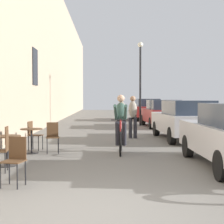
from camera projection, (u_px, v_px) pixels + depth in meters
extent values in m
plane|color=slate|center=(102.00, 214.00, 4.77)|extent=(88.00, 88.00, 0.00)
cube|color=tan|center=(39.00, 40.00, 18.50)|extent=(0.50, 68.00, 9.45)
cube|color=black|center=(35.00, 67.00, 16.10)|extent=(0.04, 1.10, 1.70)
cylinder|color=black|center=(17.00, 177.00, 6.07)|extent=(0.02, 0.02, 0.45)
cylinder|color=black|center=(0.00, 176.00, 6.13)|extent=(0.02, 0.02, 0.45)
cylinder|color=black|center=(25.00, 173.00, 6.38)|extent=(0.02, 0.02, 0.45)
cylinder|color=black|center=(9.00, 172.00, 6.45)|extent=(0.02, 0.02, 0.45)
cube|color=#4C331E|center=(13.00, 161.00, 6.25)|extent=(0.46, 0.46, 0.02)
cube|color=#4C331E|center=(18.00, 148.00, 6.42)|extent=(0.34, 0.10, 0.42)
cylinder|color=black|center=(7.00, 166.00, 8.18)|extent=(0.40, 0.40, 0.02)
cylinder|color=black|center=(7.00, 151.00, 8.16)|extent=(0.05, 0.05, 0.67)
cylinder|color=#4C331E|center=(7.00, 136.00, 8.15)|extent=(0.64, 0.64, 0.02)
cylinder|color=black|center=(22.00, 151.00, 8.97)|extent=(0.02, 0.02, 0.45)
cylinder|color=black|center=(20.00, 153.00, 8.65)|extent=(0.02, 0.02, 0.45)
cylinder|color=black|center=(9.00, 152.00, 8.94)|extent=(0.02, 0.02, 0.45)
cylinder|color=black|center=(6.00, 154.00, 8.62)|extent=(0.02, 0.02, 0.45)
cube|color=#4C331E|center=(14.00, 143.00, 8.79)|extent=(0.41, 0.41, 0.02)
cube|color=#4C331E|center=(7.00, 135.00, 8.76)|extent=(0.04, 0.34, 0.42)
cylinder|color=black|center=(5.00, 163.00, 7.37)|extent=(0.02, 0.02, 0.45)
cylinder|color=black|center=(7.00, 160.00, 7.68)|extent=(0.02, 0.02, 0.45)
cube|color=#4C331E|center=(7.00, 141.00, 7.51)|extent=(0.06, 0.34, 0.42)
cylinder|color=black|center=(32.00, 153.00, 10.11)|extent=(0.40, 0.40, 0.02)
cylinder|color=black|center=(31.00, 141.00, 10.09)|extent=(0.05, 0.05, 0.67)
cylinder|color=#4C331E|center=(31.00, 129.00, 10.08)|extent=(0.64, 0.64, 0.02)
cylinder|color=black|center=(59.00, 146.00, 9.98)|extent=(0.02, 0.02, 0.45)
cylinder|color=black|center=(47.00, 146.00, 9.92)|extent=(0.02, 0.02, 0.45)
cylinder|color=black|center=(58.00, 145.00, 10.30)|extent=(0.02, 0.02, 0.45)
cylinder|color=black|center=(47.00, 145.00, 10.24)|extent=(0.02, 0.02, 0.45)
cube|color=#4C331E|center=(53.00, 137.00, 10.10)|extent=(0.44, 0.44, 0.02)
cube|color=#4C331E|center=(52.00, 129.00, 10.27)|extent=(0.34, 0.08, 0.42)
cylinder|color=black|center=(43.00, 142.00, 10.83)|extent=(0.02, 0.02, 0.45)
cylinder|color=black|center=(38.00, 144.00, 10.52)|extent=(0.02, 0.02, 0.45)
cylinder|color=black|center=(33.00, 142.00, 10.90)|extent=(0.02, 0.02, 0.45)
cylinder|color=black|center=(29.00, 143.00, 10.58)|extent=(0.02, 0.02, 0.45)
cube|color=#4C331E|center=(36.00, 135.00, 10.70)|extent=(0.45, 0.45, 0.02)
cube|color=#4C331E|center=(30.00, 128.00, 10.73)|extent=(0.09, 0.34, 0.42)
torus|color=black|center=(120.00, 144.00, 9.61)|extent=(0.10, 0.71, 0.71)
torus|color=black|center=(121.00, 140.00, 10.66)|extent=(0.10, 0.71, 0.71)
cylinder|color=maroon|center=(121.00, 131.00, 10.56)|extent=(0.05, 0.22, 0.58)
cylinder|color=maroon|center=(121.00, 121.00, 10.05)|extent=(0.09, 0.82, 0.14)
cylinder|color=maroon|center=(120.00, 132.00, 9.62)|extent=(0.04, 0.09, 0.67)
cylinder|color=maroon|center=(121.00, 140.00, 10.16)|extent=(0.10, 1.00, 0.12)
cylinder|color=black|center=(120.00, 120.00, 9.64)|extent=(0.52, 0.06, 0.03)
ellipsoid|color=black|center=(121.00, 121.00, 10.46)|extent=(0.12, 0.24, 0.06)
ellipsoid|color=#38564C|center=(121.00, 112.00, 10.37)|extent=(0.36, 0.37, 0.59)
sphere|color=tan|center=(121.00, 98.00, 10.31)|extent=(0.22, 0.22, 0.22)
cylinder|color=#26262D|center=(124.00, 134.00, 10.31)|extent=(0.16, 0.40, 0.75)
cylinder|color=#26262D|center=(117.00, 134.00, 10.32)|extent=(0.16, 0.40, 0.75)
cylinder|color=#38564C|center=(126.00, 112.00, 9.97)|extent=(0.12, 0.75, 0.48)
cylinder|color=#38564C|center=(116.00, 112.00, 9.98)|extent=(0.15, 0.75, 0.48)
cylinder|color=#26262D|center=(124.00, 131.00, 12.42)|extent=(0.14, 0.14, 0.83)
cylinder|color=#26262D|center=(119.00, 131.00, 12.43)|extent=(0.14, 0.14, 0.83)
ellipsoid|color=gray|center=(121.00, 111.00, 12.39)|extent=(0.36, 0.27, 0.66)
sphere|color=brown|center=(121.00, 99.00, 12.38)|extent=(0.22, 0.22, 0.22)
cylinder|color=#26262D|center=(130.00, 128.00, 13.91)|extent=(0.14, 0.14, 0.83)
cylinder|color=#26262D|center=(135.00, 128.00, 13.93)|extent=(0.14, 0.14, 0.83)
ellipsoid|color=#9E9384|center=(133.00, 109.00, 13.89)|extent=(0.36, 0.26, 0.66)
sphere|color=#A57A5B|center=(133.00, 99.00, 13.88)|extent=(0.22, 0.22, 0.22)
cylinder|color=black|center=(140.00, 87.00, 20.30)|extent=(0.12, 0.12, 4.60)
sphere|color=silver|center=(140.00, 45.00, 20.20)|extent=(0.32, 0.32, 0.32)
cylinder|color=black|center=(188.00, 146.00, 9.43)|extent=(0.20, 0.60, 0.60)
cylinder|color=black|center=(222.00, 166.00, 6.68)|extent=(0.20, 0.60, 0.60)
cube|color=#B7B7BC|center=(184.00, 123.00, 13.43)|extent=(1.94, 4.35, 0.70)
cube|color=#283342|center=(188.00, 107.00, 12.89)|extent=(1.58, 2.37, 0.52)
cylinder|color=black|center=(156.00, 129.00, 14.80)|extent=(0.22, 0.62, 0.62)
cylinder|color=black|center=(193.00, 128.00, 14.90)|extent=(0.22, 0.62, 0.62)
cylinder|color=black|center=(172.00, 136.00, 11.98)|extent=(0.22, 0.62, 0.62)
cylinder|color=black|center=(217.00, 135.00, 12.08)|extent=(0.22, 0.62, 0.62)
cube|color=maroon|center=(161.00, 115.00, 19.50)|extent=(1.93, 4.34, 0.70)
cube|color=#283342|center=(163.00, 105.00, 18.97)|extent=(1.57, 2.37, 0.52)
cylinder|color=black|center=(143.00, 120.00, 20.88)|extent=(0.22, 0.62, 0.62)
cylinder|color=black|center=(170.00, 120.00, 20.97)|extent=(0.22, 0.62, 0.62)
cylinder|color=black|center=(151.00, 123.00, 18.06)|extent=(0.22, 0.62, 0.62)
cylinder|color=black|center=(182.00, 123.00, 18.16)|extent=(0.22, 0.62, 0.62)
cube|color=maroon|center=(146.00, 111.00, 25.74)|extent=(1.87, 4.45, 0.72)
cube|color=#283342|center=(147.00, 102.00, 25.18)|extent=(1.56, 2.41, 0.54)
cylinder|color=black|center=(133.00, 115.00, 27.19)|extent=(0.21, 0.64, 0.64)
cylinder|color=black|center=(154.00, 115.00, 27.24)|extent=(0.21, 0.64, 0.64)
cylinder|color=black|center=(137.00, 117.00, 24.27)|extent=(0.21, 0.64, 0.64)
cylinder|color=black|center=(161.00, 117.00, 24.32)|extent=(0.21, 0.64, 0.64)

